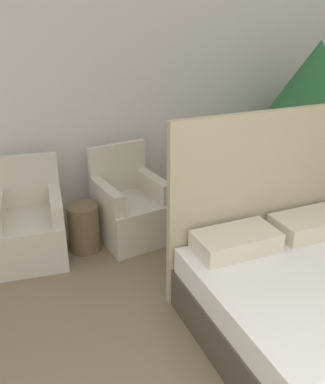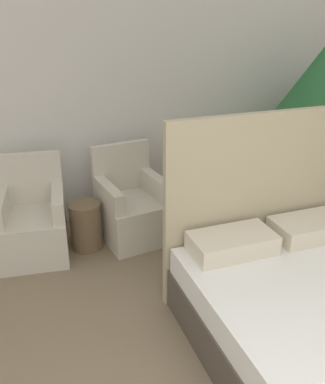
{
  "view_description": "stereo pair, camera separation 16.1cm",
  "coord_description": "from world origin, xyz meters",
  "px_view_note": "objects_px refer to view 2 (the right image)",
  "views": [
    {
      "loc": [
        -0.94,
        -0.11,
        2.13
      ],
      "look_at": [
        0.32,
        2.89,
        0.69
      ],
      "focal_mm": 40.0,
      "sensor_mm": 36.0,
      "label": 1
    },
    {
      "loc": [
        -0.79,
        -0.17,
        2.13
      ],
      "look_at": [
        0.32,
        2.89,
        0.69
      ],
      "focal_mm": 40.0,
      "sensor_mm": 36.0,
      "label": 2
    }
  ],
  "objects_px": {
    "potted_palm": "(321,100)",
    "side_table": "(86,226)",
    "armchair_near_window_right": "(133,211)",
    "armchair_near_window_left": "(33,227)"
  },
  "relations": [
    {
      "from": "potted_palm",
      "to": "side_table",
      "type": "bearing_deg",
      "value": 176.46
    },
    {
      "from": "armchair_near_window_right",
      "to": "potted_palm",
      "type": "height_order",
      "value": "potted_palm"
    },
    {
      "from": "armchair_near_window_left",
      "to": "armchair_near_window_right",
      "type": "height_order",
      "value": "same"
    },
    {
      "from": "potted_palm",
      "to": "side_table",
      "type": "distance_m",
      "value": 2.58
    },
    {
      "from": "armchair_near_window_right",
      "to": "potted_palm",
      "type": "bearing_deg",
      "value": -13.21
    },
    {
      "from": "potted_palm",
      "to": "side_table",
      "type": "xyz_separation_m",
      "value": [
        -2.36,
        0.15,
        -1.03
      ]
    },
    {
      "from": "armchair_near_window_left",
      "to": "side_table",
      "type": "height_order",
      "value": "armchair_near_window_left"
    },
    {
      "from": "armchair_near_window_right",
      "to": "armchair_near_window_left",
      "type": "bearing_deg",
      "value": 172.36
    },
    {
      "from": "armchair_near_window_right",
      "to": "potted_palm",
      "type": "distance_m",
      "value": 2.13
    },
    {
      "from": "potted_palm",
      "to": "side_table",
      "type": "height_order",
      "value": "potted_palm"
    }
  ]
}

